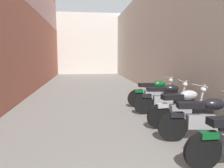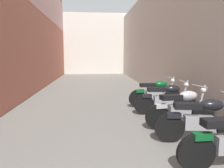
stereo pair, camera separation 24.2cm
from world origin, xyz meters
name	(u,v)px [view 2 (the right image)]	position (x,y,z in m)	size (l,w,h in m)	color
ground_plane	(99,102)	(0.00, 8.85, 0.00)	(37.70, 37.70, 0.00)	slate
building_left	(26,12)	(-3.07, 10.81, 3.65)	(0.45, 21.70, 7.22)	#B76651
building_right	(162,35)	(3.07, 10.85, 2.71)	(0.45, 21.70, 5.42)	beige
building_far_end	(94,44)	(0.00, 22.70, 2.89)	(8.75, 2.00, 5.78)	beige
motorcycle_fourth	(202,119)	(1.93, 4.84, 0.50)	(1.84, 0.58, 1.04)	black
motorcycle_fifth	(181,107)	(1.93, 5.82, 0.50)	(1.84, 0.58, 1.04)	black
motorcycle_sixth	(166,98)	(1.93, 6.95, 0.50)	(1.85, 0.58, 1.04)	black
motorcycle_seventh	(156,92)	(1.93, 7.95, 0.50)	(1.85, 0.58, 1.04)	black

